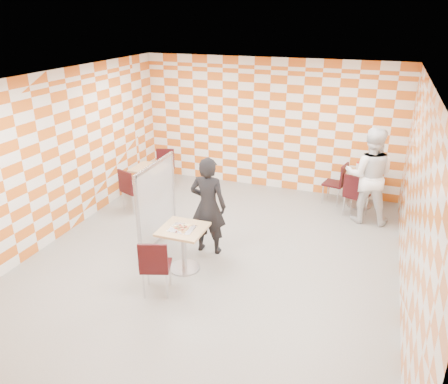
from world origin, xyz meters
name	(u,v)px	position (x,y,z in m)	size (l,w,h in m)	color
room_shell	(225,165)	(0.00, 0.54, 1.50)	(7.00, 7.00, 7.00)	gray
main_table	(183,241)	(-0.33, -0.52, 0.51)	(0.70, 0.70, 0.75)	tan
second_table	(362,184)	(2.19, 3.05, 0.51)	(0.70, 0.70, 0.75)	tan
empty_table	(150,178)	(-2.25, 1.86, 0.51)	(0.70, 0.70, 0.75)	tan
chair_main_front	(155,264)	(-0.42, -1.32, 0.54)	(0.54, 0.54, 0.92)	black
chair_second_front	(355,193)	(2.10, 2.43, 0.54)	(0.55, 0.56, 0.92)	black
chair_second_side	(338,180)	(1.71, 3.01, 0.54)	(0.51, 0.50, 0.92)	black
chair_empty_near	(130,187)	(-2.32, 1.14, 0.54)	(0.55, 0.55, 0.92)	black
chair_empty_far	(165,166)	(-2.25, 2.60, 0.54)	(0.53, 0.53, 0.92)	black
partition	(157,203)	(-1.13, 0.11, 0.79)	(0.08, 1.38, 1.55)	white
man_dark	(208,206)	(-0.18, 0.17, 0.87)	(0.63, 0.41, 1.73)	black
man_white	(369,176)	(2.33, 2.36, 0.96)	(0.93, 0.73, 1.92)	white
pizza_on_foil	(182,228)	(-0.33, -0.53, 0.77)	(0.40, 0.40, 0.04)	silver
sport_bottle	(357,167)	(2.06, 3.20, 0.84)	(0.06, 0.06, 0.20)	white
soda_bottle	(372,169)	(2.36, 3.09, 0.85)	(0.07, 0.07, 0.23)	black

